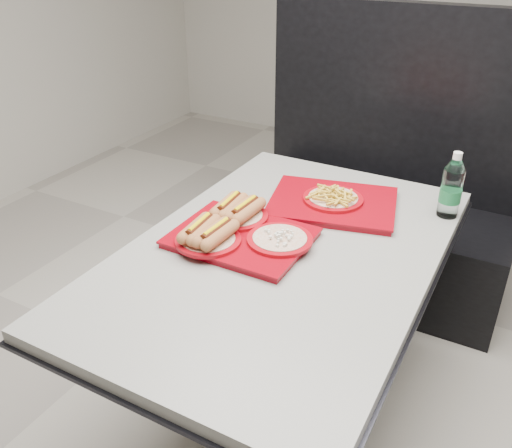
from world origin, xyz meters
The scene contains 6 objects.
ground centered at (0.00, 0.00, 0.00)m, with size 6.00×6.00×0.00m, color #A09A8F.
diner_table centered at (0.00, 0.00, 0.58)m, with size 0.92×1.42×0.75m.
booth_bench centered at (0.00, 1.09, 0.40)m, with size 1.30×0.57×1.35m.
tray_near centered at (-0.16, -0.02, 0.78)m, with size 0.44×0.39×0.09m.
tray_far centered at (0.03, 0.35, 0.78)m, with size 0.51×0.44×0.09m.
water_bottle centered at (0.40, 0.48, 0.85)m, with size 0.07×0.07×0.24m.
Camera 1 is at (0.63, -1.32, 1.65)m, focal length 38.00 mm.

